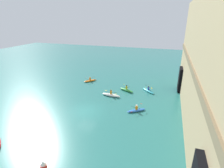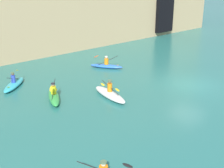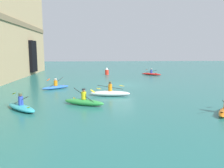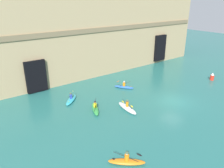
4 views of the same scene
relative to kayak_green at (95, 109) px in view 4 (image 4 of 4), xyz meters
The scene contains 8 objects.
ground_plane 9.89m from the kayak_green, 22.96° to the right, with size 120.00×120.00×0.00m, color #28706B.
cliff_bluff 17.90m from the kayak_green, 54.47° to the left, with size 40.03×8.12×15.45m.
kayak_green is the anchor object (origin of this frame).
kayak_blue 7.61m from the kayak_green, 24.74° to the left, with size 2.18×2.68×1.14m.
kayak_white 3.65m from the kayak_green, 33.59° to the right, with size 1.19×3.43×1.23m.
kayak_orange 9.08m from the kayak_green, 107.35° to the right, with size 2.66×2.40×1.05m.
kayak_cyan 4.04m from the kayak_green, 104.97° to the left, with size 2.75×2.73×1.11m.
marker_buoy 20.21m from the kayak_green, ahead, with size 0.58×0.58×1.18m.
Camera 4 is at (-20.81, -14.91, 11.95)m, focal length 35.00 mm.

